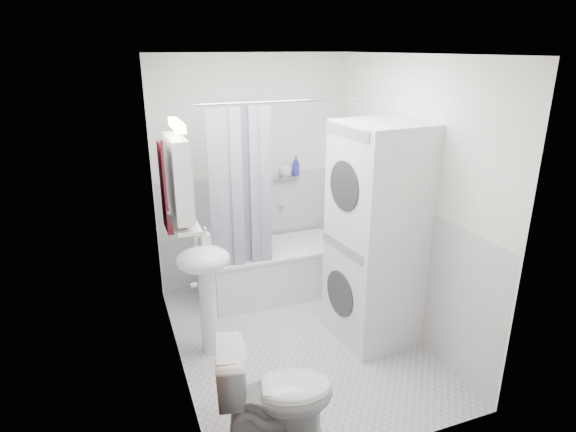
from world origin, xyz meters
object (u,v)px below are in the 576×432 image
object	(u,v)px
bathtub	(274,268)
sink	(205,276)
toilet	(276,394)
washer_dryer	(378,235)

from	to	relation	value
bathtub	sink	bearing A→B (deg)	-137.96
bathtub	toilet	bearing A→B (deg)	-108.78
sink	washer_dryer	world-z (taller)	washer_dryer
toilet	washer_dryer	bearing A→B (deg)	-41.87
sink	toilet	world-z (taller)	sink
washer_dryer	toilet	xyz separation A→B (m)	(-1.23, -0.87, -0.59)
bathtub	washer_dryer	size ratio (longest dim) A/B	0.71
sink	toilet	bearing A→B (deg)	-79.76
bathtub	washer_dryer	xyz separation A→B (m)	(0.58, -1.03, 0.67)
washer_dryer	sink	bearing A→B (deg)	164.71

